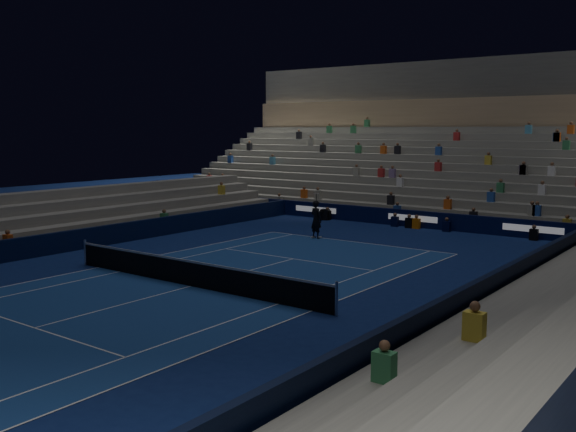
# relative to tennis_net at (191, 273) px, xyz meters

# --- Properties ---
(ground) EXTENTS (90.00, 90.00, 0.00)m
(ground) POSITION_rel_tennis_net_xyz_m (0.00, 0.00, -0.50)
(ground) COLOR #0E1D54
(ground) RESTS_ON ground
(court_surface) EXTENTS (10.97, 23.77, 0.01)m
(court_surface) POSITION_rel_tennis_net_xyz_m (0.00, 0.00, -0.50)
(court_surface) COLOR navy
(court_surface) RESTS_ON ground
(sponsor_barrier_far) EXTENTS (44.00, 0.25, 1.00)m
(sponsor_barrier_far) POSITION_rel_tennis_net_xyz_m (0.00, 18.50, -0.00)
(sponsor_barrier_far) COLOR black
(sponsor_barrier_far) RESTS_ON ground
(sponsor_barrier_east) EXTENTS (0.25, 37.00, 1.00)m
(sponsor_barrier_east) POSITION_rel_tennis_net_xyz_m (9.70, 0.00, -0.00)
(sponsor_barrier_east) COLOR black
(sponsor_barrier_east) RESTS_ON ground
(sponsor_barrier_west) EXTENTS (0.25, 37.00, 1.00)m
(sponsor_barrier_west) POSITION_rel_tennis_net_xyz_m (-9.70, 0.00, -0.00)
(sponsor_barrier_west) COLOR black
(sponsor_barrier_west) RESTS_ON ground
(grandstand_main) EXTENTS (44.00, 15.20, 11.20)m
(grandstand_main) POSITION_rel_tennis_net_xyz_m (0.00, 27.90, 2.87)
(grandstand_main) COLOR slate
(grandstand_main) RESTS_ON ground
(grandstand_east) EXTENTS (5.00, 37.00, 2.50)m
(grandstand_east) POSITION_rel_tennis_net_xyz_m (13.17, 0.00, 0.41)
(grandstand_east) COLOR slate
(grandstand_east) RESTS_ON ground
(grandstand_west) EXTENTS (5.00, 37.00, 2.50)m
(grandstand_west) POSITION_rel_tennis_net_xyz_m (-13.17, 0.00, 0.41)
(grandstand_west) COLOR slate
(grandstand_west) RESTS_ON ground
(tennis_net) EXTENTS (12.90, 0.10, 1.10)m
(tennis_net) POSITION_rel_tennis_net_xyz_m (0.00, 0.00, 0.00)
(tennis_net) COLOR #B2B2B7
(tennis_net) RESTS_ON ground
(tennis_player) EXTENTS (0.83, 0.63, 2.04)m
(tennis_player) POSITION_rel_tennis_net_xyz_m (-2.36, 11.65, 0.52)
(tennis_player) COLOR black
(tennis_player) RESTS_ON ground
(broadcast_camera) EXTENTS (0.67, 1.05, 0.68)m
(broadcast_camera) POSITION_rel_tennis_net_xyz_m (-5.98, 17.94, -0.16)
(broadcast_camera) COLOR black
(broadcast_camera) RESTS_ON ground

